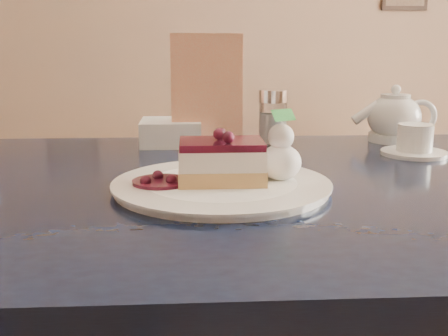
{
  "coord_description": "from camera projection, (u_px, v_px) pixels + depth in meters",
  "views": [
    {
      "loc": [
        -0.29,
        -0.64,
        1.03
      ],
      "look_at": [
        -0.24,
        0.11,
        0.86
      ],
      "focal_mm": 45.0,
      "sensor_mm": 36.0,
      "label": 1
    }
  ],
  "objects": [
    {
      "name": "cheesecake_slice",
      "position": [
        221.0,
        162.0,
        0.85
      ],
      "size": [
        0.13,
        0.09,
        0.06
      ],
      "rotation": [
        0.0,
        0.0,
        0.0
      ],
      "color": "#DDBF6B",
      "rests_on": "dessert_plate"
    },
    {
      "name": "napkin_stack",
      "position": [
        171.0,
        132.0,
        1.23
      ],
      "size": [
        0.13,
        0.13,
        0.05
      ],
      "primitive_type": "cube",
      "rotation": [
        0.0,
        0.0,
        0.0
      ],
      "color": "white",
      "rests_on": "main_table"
    },
    {
      "name": "dessert_plate",
      "position": [
        221.0,
        186.0,
        0.86
      ],
      "size": [
        0.33,
        0.33,
        0.01
      ],
      "primitive_type": "cylinder",
      "color": "white",
      "rests_on": "main_table"
    },
    {
      "name": "berry_sauce",
      "position": [
        161.0,
        182.0,
        0.84
      ],
      "size": [
        0.09,
        0.09,
        0.01
      ],
      "primitive_type": "cylinder",
      "color": "#330619",
      "rests_on": "dessert_plate"
    },
    {
      "name": "menu_card",
      "position": [
        207.0,
        91.0,
        1.19
      ],
      "size": [
        0.15,
        0.03,
        0.24
      ],
      "primitive_type": "cube",
      "rotation": [
        0.0,
        0.0,
        0.0
      ],
      "color": "beige",
      "rests_on": "main_table"
    },
    {
      "name": "sugar_shaker",
      "position": [
        273.0,
        116.0,
        1.23
      ],
      "size": [
        0.06,
        0.06,
        0.12
      ],
      "color": "white",
      "rests_on": "main_table"
    },
    {
      "name": "main_table",
      "position": [
        220.0,
        231.0,
        0.93
      ],
      "size": [
        1.3,
        0.87,
        0.81
      ],
      "rotation": [
        0.0,
        0.0,
        0.0
      ],
      "color": "black",
      "rests_on": "ground"
    },
    {
      "name": "tea_set",
      "position": [
        397.0,
        123.0,
        1.23
      ],
      "size": [
        0.17,
        0.28,
        0.11
      ],
      "color": "white",
      "rests_on": "main_table"
    },
    {
      "name": "whipped_cream",
      "position": [
        280.0,
        162.0,
        0.87
      ],
      "size": [
        0.07,
        0.07,
        0.06
      ],
      "color": "white",
      "rests_on": "dessert_plate"
    }
  ]
}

